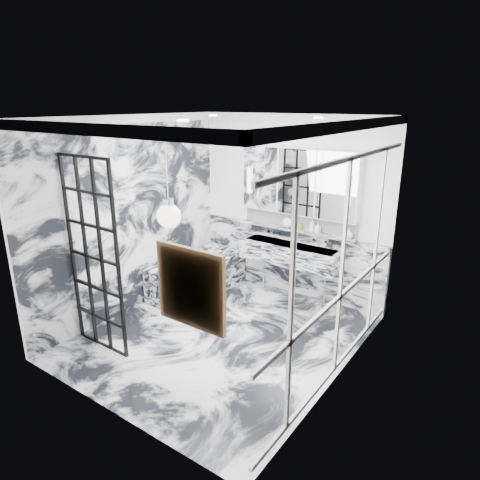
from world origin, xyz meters
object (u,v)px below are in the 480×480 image
Objects in this scene: bathtub at (198,275)px; mirror_cabinet at (298,182)px; trough_sink at (290,254)px; crittall_door at (94,257)px.

mirror_cabinet is at bearing 32.06° from bathtub.
trough_sink is 1.55m from bathtub.
bathtub is at bearing -153.52° from trough_sink.
mirror_cabinet is at bearing 90.00° from trough_sink.
crittall_door is 2.93m from trough_sink.
trough_sink is at bearing 64.95° from crittall_door.
crittall_door reaches higher than mirror_cabinet.
trough_sink is at bearing -90.00° from mirror_cabinet.
trough_sink is (1.25, 2.61, -0.46)m from crittall_door.
trough_sink reaches higher than bathtub.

